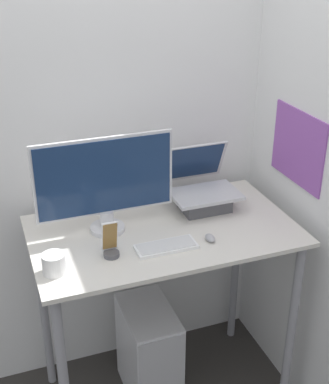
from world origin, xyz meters
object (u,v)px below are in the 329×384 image
(keyboard, at_px, (166,247))
(mouse, at_px, (210,238))
(cell_phone, at_px, (111,245))
(computer_tower, at_px, (149,353))
(monitor, at_px, (105,184))
(laptop, at_px, (203,193))

(keyboard, distance_m, mouse, 0.20)
(cell_phone, bearing_deg, computer_tower, 38.75)
(computer_tower, bearing_deg, mouse, -42.96)
(monitor, distance_m, cell_phone, 0.27)
(monitor, bearing_deg, cell_phone, -100.65)
(keyboard, height_order, cell_phone, cell_phone)
(keyboard, xyz_separation_m, cell_phone, (-0.23, 0.03, 0.04))
(cell_phone, bearing_deg, keyboard, -6.59)
(laptop, relative_size, cell_phone, 2.02)
(laptop, bearing_deg, keyboard, -135.35)
(keyboard, bearing_deg, cell_phone, 173.41)
(laptop, xyz_separation_m, cell_phone, (-0.51, -0.26, -0.03))
(laptop, relative_size, monitor, 0.53)
(monitor, xyz_separation_m, keyboard, (0.19, -0.23, -0.21))
(mouse, bearing_deg, keyboard, 177.85)
(cell_phone, xyz_separation_m, computer_tower, (0.21, 0.17, -0.77))
(keyboard, height_order, computer_tower, keyboard)
(laptop, bearing_deg, monitor, -173.48)
(monitor, height_order, keyboard, monitor)
(mouse, height_order, computer_tower, mouse)
(monitor, xyz_separation_m, computer_tower, (0.17, -0.04, -0.95))
(cell_phone, bearing_deg, monitor, 79.35)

